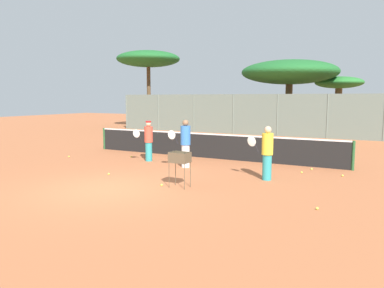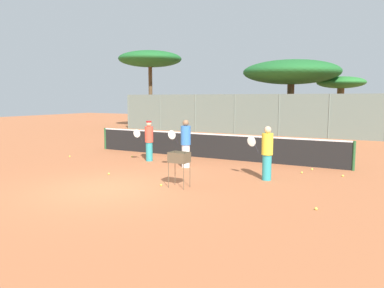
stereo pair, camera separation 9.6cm
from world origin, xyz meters
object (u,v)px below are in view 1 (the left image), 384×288
Objects in this scene: player_yellow_shirt at (267,152)px; player_red_cap at (185,143)px; parked_car at (219,121)px; ball_cart at (180,160)px; tennis_net at (207,145)px; player_white_outfit at (148,140)px.

player_red_cap is at bearing -8.01° from player_yellow_shirt.
player_yellow_shirt reaches higher than parked_car.
ball_cart is at bearing -68.52° from parked_car.
tennis_net is at bearing -37.04° from player_yellow_shirt.
player_red_cap is at bearing -69.46° from parked_car.
player_red_cap is (2.02, -0.49, 0.06)m from player_white_outfit.
player_yellow_shirt is 0.41× the size of parked_car.
player_red_cap reaches higher than tennis_net.
player_red_cap reaches higher than player_white_outfit.
player_yellow_shirt is 1.65× the size of ball_cart.
player_white_outfit reaches higher than tennis_net.
parked_car is at bearing -58.31° from player_yellow_shirt.
player_red_cap is 0.42× the size of parked_car.
player_white_outfit is 16.93m from parked_car.
player_white_outfit is 0.39× the size of parked_car.
ball_cart is at bearing 51.80° from player_yellow_shirt.
player_white_outfit is at bearing 136.21° from ball_cart.
player_yellow_shirt is at bearing -39.87° from tennis_net.
player_white_outfit is at bearing -133.52° from tennis_net.
player_yellow_shirt is at bearing 116.64° from player_red_cap.
tennis_net is 5.44m from ball_cart.
tennis_net reaches higher than ball_cart.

